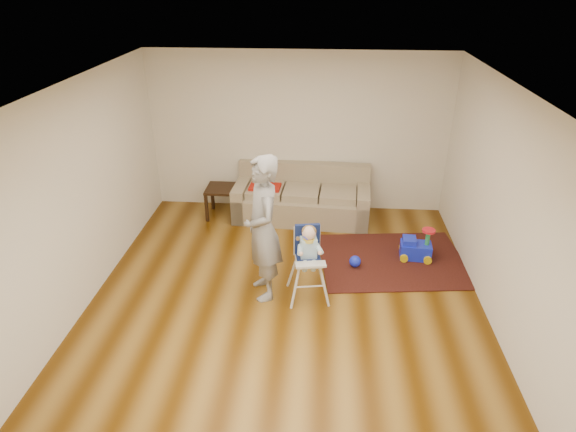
# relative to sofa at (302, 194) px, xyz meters

# --- Properties ---
(ground) EXTENTS (5.50, 5.50, 0.00)m
(ground) POSITION_rel_sofa_xyz_m (-0.09, -2.30, -0.43)
(ground) COLOR #4D2B05
(ground) RESTS_ON ground
(room_envelope) EXTENTS (5.04, 5.52, 2.72)m
(room_envelope) POSITION_rel_sofa_xyz_m (-0.09, -1.77, 1.44)
(room_envelope) COLOR silver
(room_envelope) RESTS_ON ground
(sofa) EXTENTS (2.30, 1.06, 0.87)m
(sofa) POSITION_rel_sofa_xyz_m (0.00, 0.00, 0.00)
(sofa) COLOR gray
(sofa) RESTS_ON ground
(side_table) EXTENTS (0.52, 0.52, 0.52)m
(side_table) POSITION_rel_sofa_xyz_m (-1.35, -0.02, -0.17)
(side_table) COLOR black
(side_table) RESTS_ON ground
(area_rug) EXTENTS (2.23, 1.78, 0.02)m
(area_rug) POSITION_rel_sofa_xyz_m (1.40, -1.28, -0.43)
(area_rug) COLOR black
(area_rug) RESTS_ON ground
(ride_on_toy) EXTENTS (0.46, 0.35, 0.48)m
(ride_on_toy) POSITION_rel_sofa_xyz_m (1.73, -1.18, -0.18)
(ride_on_toy) COLOR #182AF1
(ride_on_toy) RESTS_ON area_rug
(toy_ball) EXTENTS (0.17, 0.17, 0.17)m
(toy_ball) POSITION_rel_sofa_xyz_m (0.84, -1.50, -0.34)
(toy_ball) COLOR #182AF1
(toy_ball) RESTS_ON area_rug
(high_chair) EXTENTS (0.55, 0.55, 1.04)m
(high_chair) POSITION_rel_sofa_xyz_m (0.19, -2.22, 0.07)
(high_chair) COLOR silver
(high_chair) RESTS_ON ground
(adult) EXTENTS (0.66, 0.81, 1.91)m
(adult) POSITION_rel_sofa_xyz_m (-0.38, -2.18, 0.52)
(adult) COLOR gray
(adult) RESTS_ON ground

